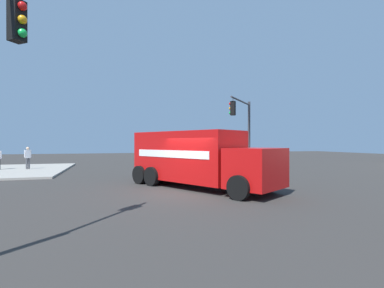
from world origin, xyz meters
name	(u,v)px	position (x,y,z in m)	size (l,w,h in m)	color
ground_plane	(185,192)	(0.00, 0.00, 0.00)	(100.00, 100.00, 0.00)	#33302D
delivery_truck	(197,158)	(-1.13, 0.94, 1.49)	(8.18, 6.31, 2.85)	red
traffic_light_secondary	(244,124)	(-6.64, 6.35, 3.69)	(3.39, 3.16, 5.57)	#38383D
pedestrian_near_corner	(28,156)	(-12.96, -9.75, 1.17)	(0.36, 0.47, 1.79)	#4C4C51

